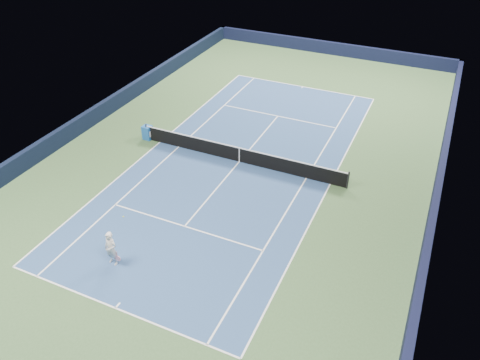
% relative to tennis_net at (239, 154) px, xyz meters
% --- Properties ---
extents(ground, '(40.00, 40.00, 0.00)m').
position_rel_tennis_net_xyz_m(ground, '(0.00, 0.00, -0.50)').
color(ground, '#36532D').
rests_on(ground, ground).
extents(wall_far, '(22.00, 0.35, 1.10)m').
position_rel_tennis_net_xyz_m(wall_far, '(0.00, 19.82, 0.05)').
color(wall_far, black).
rests_on(wall_far, ground).
extents(wall_right, '(0.35, 40.00, 1.10)m').
position_rel_tennis_net_xyz_m(wall_right, '(10.82, 0.00, 0.05)').
color(wall_right, black).
rests_on(wall_right, ground).
extents(wall_left, '(0.35, 40.00, 1.10)m').
position_rel_tennis_net_xyz_m(wall_left, '(-10.82, 0.00, 0.05)').
color(wall_left, black).
rests_on(wall_left, ground).
extents(court_surface, '(10.97, 23.77, 0.01)m').
position_rel_tennis_net_xyz_m(court_surface, '(0.00, 0.00, -0.50)').
color(court_surface, navy).
rests_on(court_surface, ground).
extents(baseline_far, '(10.97, 0.08, 0.00)m').
position_rel_tennis_net_xyz_m(baseline_far, '(0.00, 11.88, -0.50)').
color(baseline_far, white).
rests_on(baseline_far, ground).
extents(baseline_near, '(10.97, 0.08, 0.00)m').
position_rel_tennis_net_xyz_m(baseline_near, '(0.00, -11.88, -0.50)').
color(baseline_near, white).
rests_on(baseline_near, ground).
extents(sideline_doubles_right, '(0.08, 23.77, 0.00)m').
position_rel_tennis_net_xyz_m(sideline_doubles_right, '(5.49, 0.00, -0.50)').
color(sideline_doubles_right, white).
rests_on(sideline_doubles_right, ground).
extents(sideline_doubles_left, '(0.08, 23.77, 0.00)m').
position_rel_tennis_net_xyz_m(sideline_doubles_left, '(-5.49, 0.00, -0.50)').
color(sideline_doubles_left, white).
rests_on(sideline_doubles_left, ground).
extents(sideline_singles_right, '(0.08, 23.77, 0.00)m').
position_rel_tennis_net_xyz_m(sideline_singles_right, '(4.12, 0.00, -0.50)').
color(sideline_singles_right, white).
rests_on(sideline_singles_right, ground).
extents(sideline_singles_left, '(0.08, 23.77, 0.00)m').
position_rel_tennis_net_xyz_m(sideline_singles_left, '(-4.12, 0.00, -0.50)').
color(sideline_singles_left, white).
rests_on(sideline_singles_left, ground).
extents(service_line_far, '(8.23, 0.08, 0.00)m').
position_rel_tennis_net_xyz_m(service_line_far, '(0.00, 6.40, -0.50)').
color(service_line_far, white).
rests_on(service_line_far, ground).
extents(service_line_near, '(8.23, 0.08, 0.00)m').
position_rel_tennis_net_xyz_m(service_line_near, '(0.00, -6.40, -0.50)').
color(service_line_near, white).
rests_on(service_line_near, ground).
extents(center_service_line, '(0.08, 12.80, 0.00)m').
position_rel_tennis_net_xyz_m(center_service_line, '(0.00, 0.00, -0.50)').
color(center_service_line, white).
rests_on(center_service_line, ground).
extents(center_mark_far, '(0.08, 0.30, 0.00)m').
position_rel_tennis_net_xyz_m(center_mark_far, '(0.00, 11.73, -0.50)').
color(center_mark_far, white).
rests_on(center_mark_far, ground).
extents(center_mark_near, '(0.08, 0.30, 0.00)m').
position_rel_tennis_net_xyz_m(center_mark_near, '(0.00, -11.73, -0.50)').
color(center_mark_near, white).
rests_on(center_mark_near, ground).
extents(tennis_net, '(12.90, 0.10, 1.07)m').
position_rel_tennis_net_xyz_m(tennis_net, '(0.00, 0.00, 0.00)').
color(tennis_net, black).
rests_on(tennis_net, ground).
extents(sponsor_cube, '(0.62, 0.53, 0.90)m').
position_rel_tennis_net_xyz_m(sponsor_cube, '(-6.40, 0.06, -0.05)').
color(sponsor_cube, '#1D5AAF').
rests_on(sponsor_cube, ground).
extents(tennis_player, '(0.80, 1.26, 1.96)m').
position_rel_tennis_net_xyz_m(tennis_player, '(-1.60, -9.84, 0.35)').
color(tennis_player, silver).
rests_on(tennis_player, ground).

